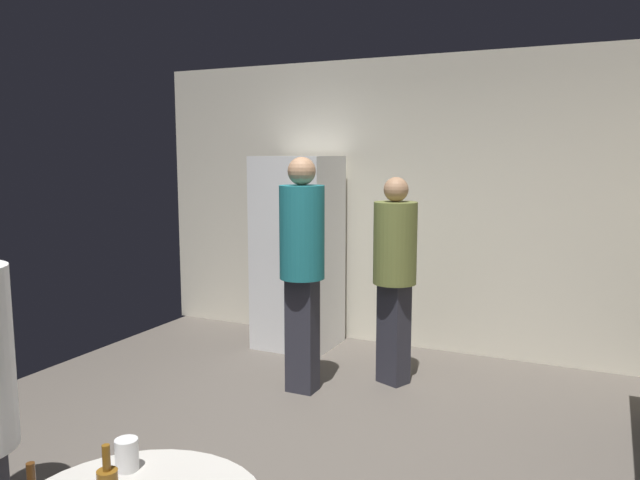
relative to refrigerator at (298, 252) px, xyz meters
The scene contains 6 objects.
ground_plane 2.58m from the refrigerator, 66.38° to the right, with size 5.20×5.20×0.10m, color #5B544C.
wall_back 1.15m from the refrigerator, 24.10° to the left, with size 5.32×0.06×2.70m, color silver.
refrigerator is the anchor object (origin of this frame).
plastic_cup_white 3.79m from the refrigerator, 71.79° to the right, with size 0.08×0.08×0.11m, color white.
person_in_olive_shirt 1.28m from the refrigerator, 26.50° to the right, with size 0.45×0.45×1.64m.
person_in_teal_shirt 1.19m from the refrigerator, 61.31° to the right, with size 0.34×0.34×1.80m.
Camera 1 is at (1.68, -2.93, 1.81)m, focal length 34.69 mm.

